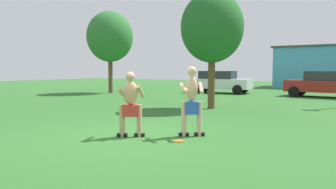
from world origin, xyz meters
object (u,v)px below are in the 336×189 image
car_red_near_post (325,84)px  tree_right_field (110,37)px  frisbee (178,141)px  tree_left_field (212,28)px  player_near (192,100)px  car_white_mid_lot (220,81)px  player_in_red (131,103)px

car_red_near_post → tree_right_field: tree_right_field is taller
frisbee → tree_left_field: bearing=106.3°
player_near → car_white_mid_lot: size_ratio=0.40×
car_white_mid_lot → tree_right_field: bearing=-149.4°
tree_left_field → tree_right_field: bearing=153.5°
player_in_red → car_red_near_post: player_in_red is taller
player_in_red → car_red_near_post: bearing=78.3°
player_near → tree_left_field: size_ratio=0.35×
player_near → frisbee: (0.01, -0.70, -0.91)m
car_white_mid_lot → player_in_red: bearing=-76.5°
player_near → tree_right_field: bearing=138.2°
player_in_red → tree_right_field: size_ratio=0.28×
player_in_red → frisbee: 1.53m
tree_left_field → tree_right_field: 11.09m
player_near → frisbee: 1.15m
tree_right_field → car_white_mid_lot: bearing=30.6°
frisbee → tree_left_field: tree_left_field is taller
player_in_red → tree_left_field: size_ratio=0.33×
car_red_near_post → player_near: bearing=-97.5°
player_near → car_white_mid_lot: (-4.97, 14.51, -0.10)m
player_near → tree_left_field: 6.37m
car_red_near_post → car_white_mid_lot: bearing=178.7°
frisbee → tree_right_field: bearing=136.3°
player_near → player_in_red: size_ratio=1.08×
car_white_mid_lot → tree_right_field: (-6.77, -4.00, 3.19)m
player_near → player_in_red: bearing=-146.5°
car_red_near_post → tree_left_field: size_ratio=0.90×
car_red_near_post → frisbee: bearing=-97.1°
tree_left_field → car_red_near_post: bearing=67.1°
player_in_red → car_red_near_post: size_ratio=0.36×
frisbee → tree_right_field: size_ratio=0.04×
frisbee → tree_right_field: 16.72m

